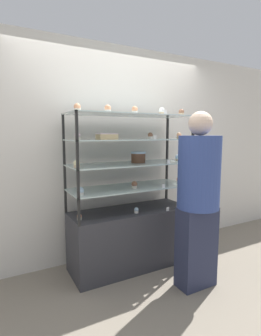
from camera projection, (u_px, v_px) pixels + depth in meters
name	position (u px, v px, depth m)	size (l,w,h in m)	color
ground_plane	(130.00, 265.00, 3.10)	(20.00, 20.00, 0.00)	gray
back_wall	(115.00, 153.00, 3.28)	(8.00, 0.05, 2.60)	silver
display_base	(130.00, 238.00, 3.05)	(1.39, 0.52, 0.67)	#333338
display_riser_lower	(130.00, 188.00, 2.98)	(1.39, 0.52, 0.27)	black
display_riser_middle	(130.00, 165.00, 2.94)	(1.39, 0.52, 0.27)	black
display_riser_upper	(130.00, 140.00, 2.91)	(1.39, 0.52, 0.27)	black
display_riser_top	(130.00, 116.00, 2.87)	(1.39, 0.52, 0.27)	black
layer_cake_centerpiece	(138.00, 157.00, 3.00)	(0.17, 0.17, 0.12)	brown
sheet_cake_frosted	(107.00, 136.00, 2.71)	(0.20, 0.15, 0.06)	#DBBC84
cupcake_0	(79.00, 217.00, 2.65)	(0.05, 0.05, 0.06)	beige
cupcake_1	(136.00, 210.00, 2.89)	(0.05, 0.05, 0.06)	white
cupcake_2	(182.00, 203.00, 3.18)	(0.05, 0.05, 0.06)	beige
price_tag_0	(168.00, 209.00, 2.96)	(0.04, 0.00, 0.04)	white
cupcake_3	(81.00, 191.00, 2.58)	(0.07, 0.07, 0.08)	white
cupcake_4	(134.00, 185.00, 2.90)	(0.07, 0.07, 0.08)	beige
cupcake_5	(179.00, 180.00, 3.20)	(0.07, 0.07, 0.08)	white
price_tag_1	(163.00, 186.00, 2.90)	(0.04, 0.00, 0.04)	white
cupcake_6	(77.00, 164.00, 2.55)	(0.06, 0.06, 0.08)	#CCB28C
cupcake_7	(178.00, 158.00, 3.20)	(0.06, 0.06, 0.08)	#CCB28C
price_tag_2	(169.00, 162.00, 2.89)	(0.04, 0.00, 0.04)	white
cupcake_8	(78.00, 136.00, 2.55)	(0.06, 0.06, 0.07)	beige
cupcake_9	(150.00, 136.00, 2.95)	(0.06, 0.06, 0.07)	white
cupcake_10	(179.00, 136.00, 3.14)	(0.06, 0.06, 0.07)	#CCB28C
price_tag_3	(155.00, 137.00, 2.77)	(0.04, 0.00, 0.04)	white
cupcake_11	(77.00, 108.00, 2.50)	(0.07, 0.07, 0.08)	beige
cupcake_12	(108.00, 109.00, 2.63)	(0.07, 0.07, 0.08)	white
cupcake_13	(135.00, 110.00, 2.76)	(0.07, 0.07, 0.08)	white
cupcake_14	(162.00, 111.00, 2.90)	(0.07, 0.07, 0.08)	#CCB28C
cupcake_15	(181.00, 113.00, 3.07)	(0.07, 0.07, 0.08)	#CCB28C
price_tag_4	(165.00, 112.00, 2.80)	(0.04, 0.00, 0.04)	white
customer_figure	(198.00, 196.00, 2.57)	(0.41, 0.41, 1.75)	#282D47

